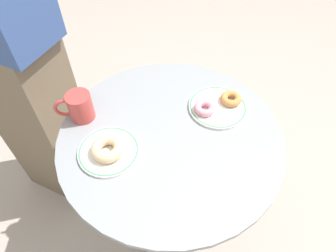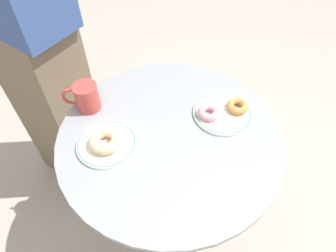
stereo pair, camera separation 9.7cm
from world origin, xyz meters
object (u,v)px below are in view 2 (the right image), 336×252
plate_left (107,143)px  coffee_mug (86,97)px  cafe_table (170,170)px  donut_pink_frosted (209,112)px  donut_glazed (105,141)px  person_figure (27,37)px  plate_right (223,113)px  donut_old_fashioned (237,106)px

plate_left → coffee_mug: bearing=99.1°
cafe_table → donut_pink_frosted: size_ratio=10.02×
donut_glazed → donut_pink_frosted: donut_glazed is taller
donut_pink_frosted → person_figure: 0.72m
plate_right → donut_old_fashioned: (0.05, -0.00, 0.02)m
cafe_table → plate_right: (0.20, 0.03, 0.22)m
donut_glazed → person_figure: 0.53m
plate_left → donut_old_fashioned: donut_old_fashioned is taller
cafe_table → plate_right: size_ratio=3.69×
plate_right → donut_glazed: donut_glazed is taller
donut_glazed → coffee_mug: (-0.03, 0.19, 0.02)m
cafe_table → donut_glazed: (-0.20, 0.02, 0.24)m
plate_right → donut_old_fashioned: bearing=-1.3°
donut_pink_frosted → person_figure: (-0.53, 0.48, 0.10)m
plate_right → cafe_table: bearing=-171.7°
cafe_table → plate_left: size_ratio=3.91×
person_figure → plate_left: bearing=-69.1°
plate_right → person_figure: person_figure is taller
donut_glazed → coffee_mug: bearing=98.2°
plate_left → coffee_mug: (-0.03, 0.18, 0.04)m
coffee_mug → person_figure: size_ratio=0.07×
plate_right → donut_old_fashioned: donut_old_fashioned is taller
coffee_mug → donut_old_fashioned: bearing=-20.5°
donut_old_fashioned → coffee_mug: bearing=159.5°
donut_old_fashioned → person_figure: bearing=142.9°
person_figure → cafe_table: bearing=-53.0°
person_figure → coffee_mug: bearing=-62.8°
plate_left → plate_right: (0.40, 0.00, 0.00)m
donut_glazed → person_figure: (-0.18, 0.49, 0.10)m
plate_right → person_figure: (-0.59, 0.48, 0.12)m
plate_left → donut_old_fashioned: 0.45m
plate_right → donut_pink_frosted: bearing=176.5°
plate_left → plate_right: 0.40m
plate_left → donut_pink_frosted: 0.35m
donut_glazed → coffee_mug: 0.19m
plate_right → person_figure: 0.77m
donut_glazed → coffee_mug: coffee_mug is taller
plate_left → person_figure: 0.53m
plate_left → donut_glazed: bearing=-108.3°
cafe_table → donut_glazed: bearing=173.9°
plate_left → coffee_mug: size_ratio=1.53×
donut_pink_frosted → donut_glazed: bearing=-178.2°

